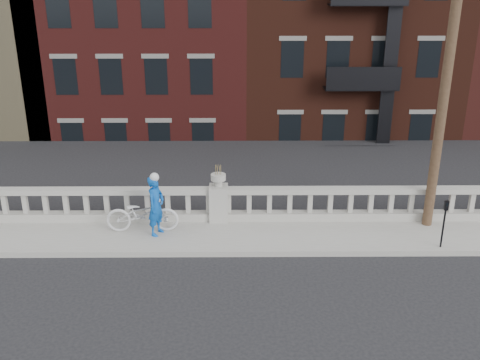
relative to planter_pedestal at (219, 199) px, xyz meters
The scene contains 9 objects.
ground 4.04m from the planter_pedestal, 90.00° to the right, with size 120.00×120.00×0.00m, color black.
sidewalk 1.21m from the planter_pedestal, 90.00° to the right, with size 32.00×2.20×0.15m, color gray.
balustrade 0.19m from the planter_pedestal, ahead, with size 28.00×0.34×1.03m.
planter_pedestal is the anchor object (origin of this frame).
lower_level 19.19m from the planter_pedestal, 88.31° to the left, with size 80.00×44.00×20.80m.
utility_pole 7.61m from the planter_pedestal, ahead, with size 1.60×0.28×10.00m.
parking_meter_d 6.35m from the planter_pedestal, 16.47° to the right, with size 0.10×0.09×1.36m.
bicycle 2.29m from the planter_pedestal, 161.40° to the right, with size 0.72×2.07×1.09m, color silver.
cyclist 1.97m from the planter_pedestal, 151.79° to the right, with size 0.64×0.42×1.74m, color #0B4EB2.
Camera 1 is at (0.53, -10.78, 6.97)m, focal length 40.00 mm.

